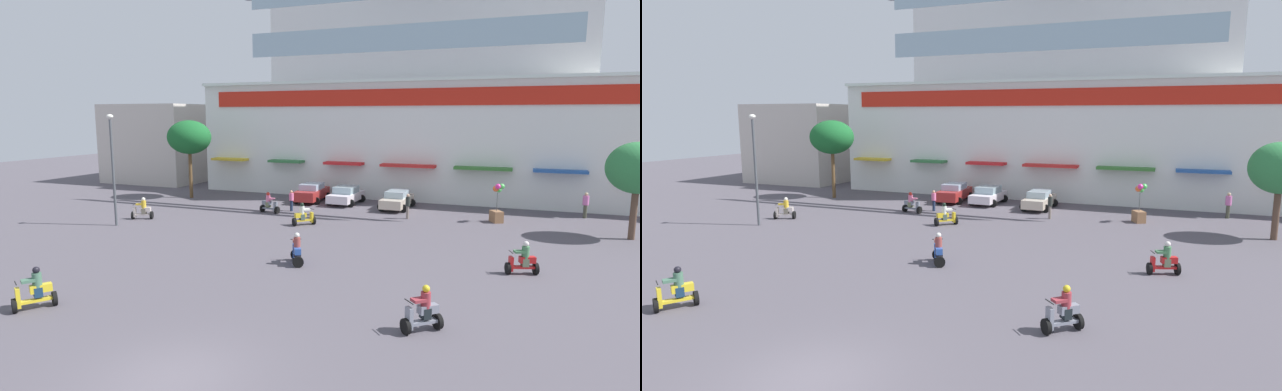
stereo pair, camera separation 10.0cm
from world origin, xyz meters
The scene contains 20 objects.
ground_plane centered at (0.00, 13.00, 0.00)m, with size 128.00×128.00×0.00m, color #524D56.
colonial_building centered at (0.00, 36.22, 9.06)m, with size 38.31×16.99×20.59m.
flank_building_left centered at (-27.33, 34.87, 4.00)m, with size 9.67×10.37×8.01m.
plaza_tree_0 centered at (-17.65, 25.32, 5.08)m, with size 3.73×3.41×6.51m.
plaza_tree_1 centered at (14.18, 22.24, 4.01)m, with size 3.21×3.25×5.48m.
parked_car_0 centered at (-7.42, 27.30, 0.75)m, with size 2.48×4.45×1.48m.
parked_car_1 centered at (-4.51, 27.27, 0.71)m, with size 2.45×4.10×1.41m.
parked_car_2 centered at (-0.28, 26.67, 0.71)m, with size 2.27×4.33×1.38m.
scooter_rider_0 centered at (-15.26, 16.58, 0.60)m, with size 1.46×1.05×1.48m.
scooter_rider_1 centered at (-7.71, 2.26, 0.65)m, with size 1.19×1.48×1.55m.
scooter_rider_2 centered at (-8.38, 21.74, 0.62)m, with size 1.52×0.78×1.49m.
scooter_rider_3 centered at (5.59, 5.49, 0.65)m, with size 1.33×1.28×1.55m.
scooter_rider_4 centered at (-4.43, 18.81, 0.60)m, with size 1.39×1.42×1.46m.
scooter_rider_5 centered at (8.54, 13.13, 0.61)m, with size 1.44×0.94×1.49m.
scooter_rider_7 centered at (-1.30, 10.90, 0.63)m, with size 1.15×1.51×1.52m.
pedestrian_0 centered at (1.26, 23.28, 0.99)m, with size 0.42×0.42×1.71m.
pedestrian_1 centered at (12.39, 28.02, 1.00)m, with size 0.41×0.41×1.76m.
pedestrian_2 centered at (-7.20, 22.94, 0.86)m, with size 0.46×0.46×1.52m.
streetlamp_near centered at (-15.42, 14.35, 4.06)m, with size 0.40×0.40×6.97m.
balloon_vendor_cart centered at (6.89, 24.32, 1.00)m, with size 0.95×1.08×2.57m.
Camera 2 is at (8.42, -10.14, 6.89)m, focal length 28.61 mm.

